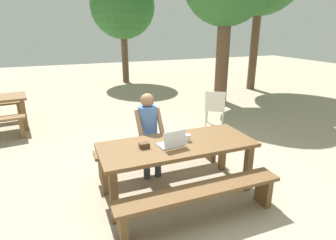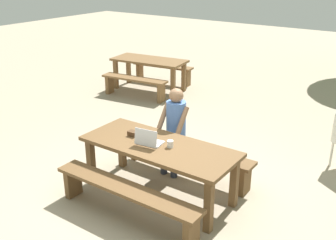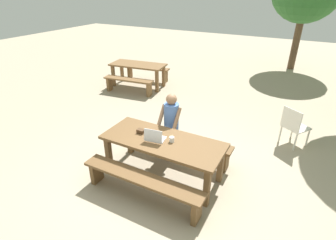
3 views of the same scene
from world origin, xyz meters
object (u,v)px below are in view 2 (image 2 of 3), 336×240
Objects in this scene: picnic_table_front at (159,152)px; picnic_table_mid at (149,64)px; coffee_mug at (170,144)px; small_pouch at (133,134)px; laptop at (149,141)px; person_seated at (175,125)px.

picnic_table_front is 4.71m from picnic_table_mid.
picnic_table_front is at bearing -172.65° from coffee_mug.
laptop is at bearing -15.89° from small_pouch.
picnic_table_mid is at bearing 130.68° from coffee_mug.
person_seated is (-0.19, 0.64, 0.11)m from picnic_table_front.
small_pouch is at bearing 179.99° from coffee_mug.
laptop reaches higher than coffee_mug.
laptop is 0.27× the size of person_seated.
small_pouch is at bearing -62.50° from picnic_table_mid.
laptop is 0.36m from small_pouch.
coffee_mug is at bearing 7.35° from picnic_table_front.
person_seated reaches higher than coffee_mug.
coffee_mug is at bearing -168.18° from laptop.
laptop reaches higher than picnic_table_mid.
picnic_table_mid is at bearing 132.57° from person_seated.
laptop is 0.19× the size of picnic_table_mid.
coffee_mug is 0.05× the size of picnic_table_mid.
picnic_table_front is at bearing -73.25° from person_seated.
person_seated is at bearing 67.31° from small_pouch.
coffee_mug is (0.16, 0.02, 0.14)m from picnic_table_front.
small_pouch is (-0.34, 0.10, -0.02)m from laptop.
laptop is 0.29m from coffee_mug.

